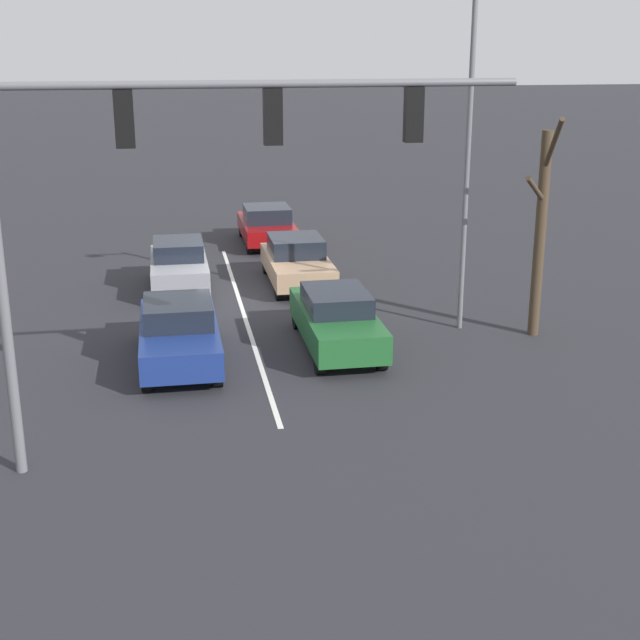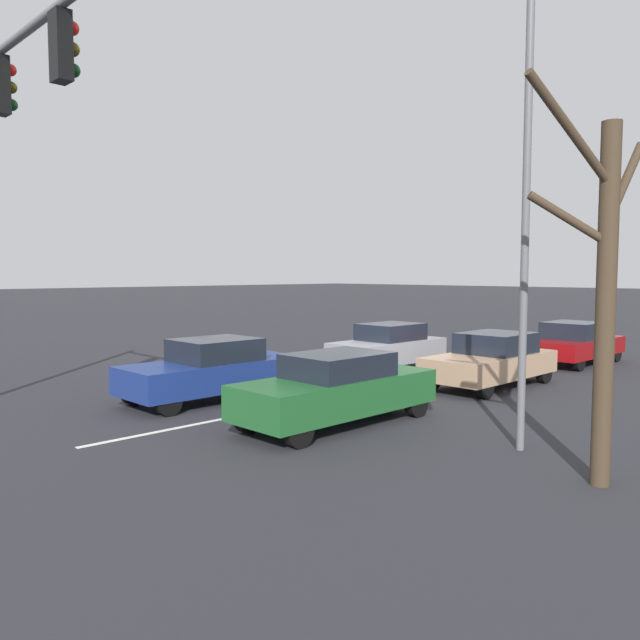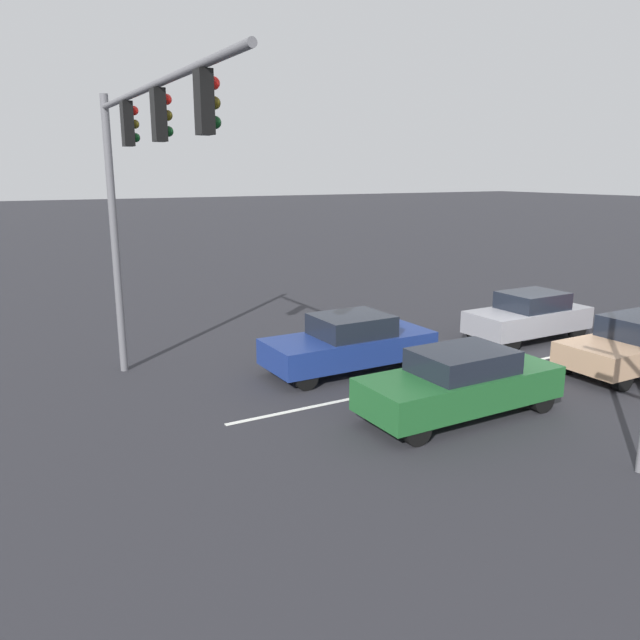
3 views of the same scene
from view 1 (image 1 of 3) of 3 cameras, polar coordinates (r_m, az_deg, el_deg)
The scene contains 10 objects.
ground_plane at distance 27.59m, azimuth -5.29°, elevation 1.60°, with size 240.00×240.00×0.00m, color #28282D.
lane_stripe_left_divider at distance 25.68m, azimuth -4.90°, elevation 0.39°, with size 0.12×16.01×0.01m, color silver.
car_darkgreen_leftlane_front at distance 22.59m, azimuth 1.07°, elevation 0.08°, with size 1.75×4.64×1.51m.
car_navy_midlane_front at distance 21.86m, azimuth -9.01°, elevation -0.76°, with size 1.85×4.63×1.54m.
car_tan_leftlane_second at distance 28.56m, azimuth -1.48°, elevation 3.79°, with size 1.88×4.36×1.50m.
car_gray_midlane_second at distance 28.26m, azimuth -9.02°, elevation 3.50°, with size 1.73×4.10×1.55m.
car_maroon_leftlane_third at distance 34.32m, azimuth -3.42°, elevation 6.10°, with size 1.91×4.25×1.48m.
traffic_signal_gantry at distance 15.61m, azimuth -9.96°, elevation 9.21°, with size 9.17×0.37×7.14m.
street_lamp_left_shoulder at distance 23.58m, azimuth 9.14°, elevation 11.09°, with size 1.57×0.24×8.83m.
bare_tree_near at distance 23.70m, azimuth 13.95°, elevation 5.95°, with size 1.15×2.46×5.85m.
Camera 1 is at (2.11, 26.45, 7.57)m, focal length 50.00 mm.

